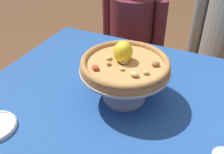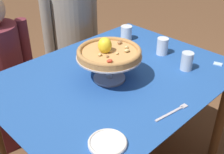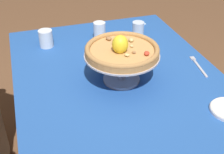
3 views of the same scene
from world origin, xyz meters
TOP-DOWN VIEW (x-y plane):
  - dining_table at (0.00, 0.00)m, footprint 1.31×1.00m
  - pizza_stand at (-0.05, -0.00)m, footprint 0.35×0.35m
  - pizza at (-0.05, -0.00)m, footprint 0.34×0.34m
  - water_glass_side_right at (0.40, -0.02)m, footprint 0.07×0.07m
  - water_glass_front_right at (0.34, -0.24)m, footprint 0.07×0.07m
  - water_glass_back_right at (0.41, 0.30)m, footprint 0.08×0.08m
  - dinner_fork at (-0.05, -0.42)m, footprint 0.20×0.05m
  - sugar_packet at (0.53, -0.34)m, footprint 0.05×0.06m

SIDE VIEW (x-z plane):
  - dining_table at x=0.00m, z-range 0.28..1.04m
  - sugar_packet at x=0.53m, z-range 0.76..0.76m
  - dinner_fork at x=-0.05m, z-range 0.76..0.77m
  - water_glass_back_right at x=0.41m, z-range 0.75..0.85m
  - water_glass_front_right at x=0.34m, z-range 0.75..0.86m
  - water_glass_side_right at x=0.40m, z-range 0.75..0.86m
  - pizza_stand at x=-0.05m, z-range 0.79..0.93m
  - pizza at x=-0.05m, z-range 0.87..0.98m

